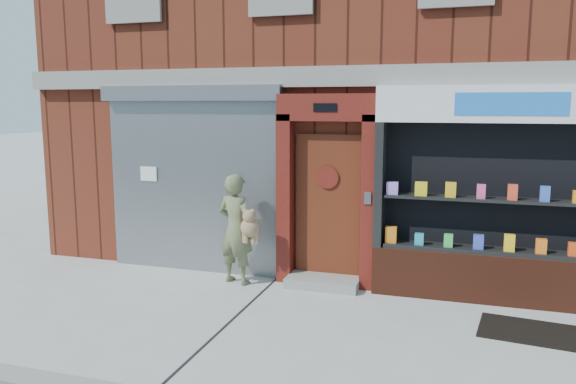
% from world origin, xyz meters
% --- Properties ---
extents(ground, '(80.00, 80.00, 0.00)m').
position_xyz_m(ground, '(0.00, 0.00, 0.00)').
color(ground, '#9E9E99').
rests_on(ground, ground).
extents(building, '(12.00, 8.16, 8.00)m').
position_xyz_m(building, '(-0.00, 5.99, 4.00)').
color(building, '#5A2014').
rests_on(building, ground).
extents(shutter_bay, '(3.10, 0.30, 3.04)m').
position_xyz_m(shutter_bay, '(-3.00, 1.93, 1.72)').
color(shutter_bay, gray).
rests_on(shutter_bay, ground).
extents(red_door_bay, '(1.52, 0.58, 2.90)m').
position_xyz_m(red_door_bay, '(-0.75, 1.86, 1.46)').
color(red_door_bay, '#4B120D').
rests_on(red_door_bay, ground).
extents(pharmacy_bay, '(3.50, 0.41, 3.00)m').
position_xyz_m(pharmacy_bay, '(1.75, 1.81, 1.37)').
color(pharmacy_bay, '#522113').
rests_on(pharmacy_bay, ground).
extents(woman, '(0.78, 0.55, 1.71)m').
position_xyz_m(woman, '(-2.06, 1.50, 0.86)').
color(woman, '#646A46').
rests_on(woman, ground).
extents(doormat, '(1.23, 0.93, 0.03)m').
position_xyz_m(doormat, '(2.05, 0.76, 0.01)').
color(doormat, black).
rests_on(doormat, ground).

